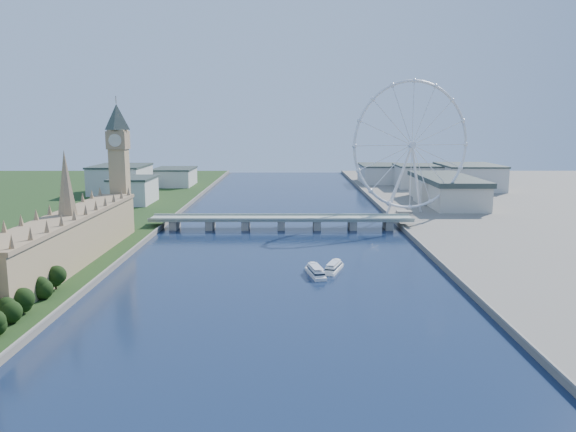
{
  "coord_description": "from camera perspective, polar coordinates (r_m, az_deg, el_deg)",
  "views": [
    {
      "loc": [
        6.41,
        -165.87,
        89.08
      ],
      "look_at": [
        5.82,
        210.0,
        25.93
      ],
      "focal_mm": 35.0,
      "sensor_mm": 36.0,
      "label": 1
    }
  ],
  "objects": [
    {
      "name": "county_hall",
      "position": [
        625.64,
        15.72,
        0.99
      ],
      "size": [
        54.0,
        144.0,
        35.0
      ],
      "primitive_type": null,
      "color": "beige",
      "rests_on": "ground"
    },
    {
      "name": "ground",
      "position": [
        188.39,
        -1.97,
        -18.69
      ],
      "size": [
        2000.0,
        2000.0,
        0.0
      ],
      "primitive_type": "plane",
      "color": "#1B294D",
      "rests_on": "ground"
    },
    {
      "name": "tour_boat_near",
      "position": [
        331.06,
        2.84,
        -6.08
      ],
      "size": [
        12.69,
        29.58,
        6.33
      ],
      "primitive_type": null,
      "rotation": [
        0.0,
        0.0,
        0.19
      ],
      "color": "silver",
      "rests_on": "ground"
    },
    {
      "name": "big_ben",
      "position": [
        464.32,
        -16.84,
        6.35
      ],
      "size": [
        20.02,
        20.02,
        110.0
      ],
      "color": "tan",
      "rests_on": "ground"
    },
    {
      "name": "city_skyline",
      "position": [
        730.26,
        2.67,
        3.86
      ],
      "size": [
        505.0,
        280.0,
        32.0
      ],
      "color": "beige",
      "rests_on": "ground"
    },
    {
      "name": "parliament_range",
      "position": [
        368.59,
        -21.31,
        -2.17
      ],
      "size": [
        24.0,
        200.0,
        70.0
      ],
      "color": "tan",
      "rests_on": "ground"
    },
    {
      "name": "westminster_bridge",
      "position": [
        473.16,
        -0.69,
        -0.5
      ],
      "size": [
        220.0,
        22.0,
        9.5
      ],
      "color": "gray",
      "rests_on": "ground"
    },
    {
      "name": "london_eye",
      "position": [
        533.62,
        12.47,
        7.0
      ],
      "size": [
        113.6,
        39.12,
        124.3
      ],
      "color": "silver",
      "rests_on": "ground"
    },
    {
      "name": "tour_boat_far",
      "position": [
        341.85,
        4.64,
        -5.6
      ],
      "size": [
        15.33,
        27.87,
        5.96
      ],
      "primitive_type": null,
      "rotation": [
        0.0,
        0.0,
        -0.33
      ],
      "color": "white",
      "rests_on": "ground"
    }
  ]
}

